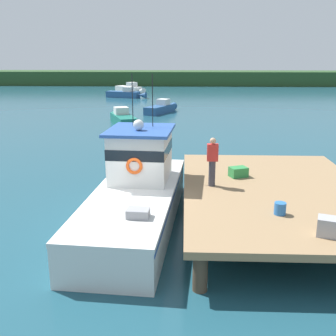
% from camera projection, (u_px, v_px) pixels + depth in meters
% --- Properties ---
extents(ground_plane, '(200.00, 200.00, 0.00)m').
position_uv_depth(ground_plane, '(131.00, 220.00, 13.69)').
color(ground_plane, '#1E4C5B').
extents(dock, '(6.00, 9.00, 1.20)m').
position_uv_depth(dock, '(276.00, 192.00, 13.21)').
color(dock, '#4C3D2D').
rests_on(dock, ground).
extents(main_fishing_boat, '(3.16, 9.91, 4.80)m').
position_uv_depth(main_fishing_boat, '(138.00, 191.00, 13.59)').
color(main_fishing_boat, silver).
rests_on(main_fishing_boat, ground).
extents(crate_stack_mid_dock, '(0.71, 0.62, 0.46)m').
position_uv_depth(crate_stack_mid_dock, '(330.00, 227.00, 9.72)').
color(crate_stack_mid_dock, '#9E9EA3').
rests_on(crate_stack_mid_dock, dock).
extents(crate_stack_near_edge, '(0.72, 0.63, 0.35)m').
position_uv_depth(crate_stack_near_edge, '(238.00, 172.00, 14.42)').
color(crate_stack_near_edge, '#2D8442').
rests_on(crate_stack_near_edge, dock).
extents(bait_bucket, '(0.32, 0.32, 0.34)m').
position_uv_depth(bait_bucket, '(280.00, 208.00, 11.03)').
color(bait_bucket, '#2866B2').
rests_on(bait_bucket, dock).
extents(deckhand_by_the_boat, '(0.36, 0.22, 1.63)m').
position_uv_depth(deckhand_by_the_boat, '(212.00, 161.00, 13.25)').
color(deckhand_by_the_boat, '#383842').
rests_on(deckhand_by_the_boat, dock).
extents(moored_boat_near_channel, '(4.91, 4.87, 1.47)m').
position_uv_depth(moored_boat_near_channel, '(130.00, 89.00, 58.57)').
color(moored_boat_near_channel, white).
rests_on(moored_boat_near_channel, ground).
extents(moored_boat_off_the_point, '(2.81, 5.18, 1.31)m').
position_uv_depth(moored_boat_off_the_point, '(122.00, 118.00, 32.28)').
color(moored_boat_off_the_point, '#196B5B').
rests_on(moored_boat_off_the_point, ground).
extents(moored_boat_mid_harbor, '(3.02, 4.91, 1.26)m').
position_uv_depth(moored_boat_mid_harbor, '(162.00, 108.00, 38.46)').
color(moored_boat_mid_harbor, '#285184').
rests_on(moored_boat_mid_harbor, ground).
extents(moored_boat_far_left, '(5.40, 2.68, 1.36)m').
position_uv_depth(moored_boat_far_left, '(126.00, 94.00, 51.63)').
color(moored_boat_far_left, '#285184').
rests_on(moored_boat_far_left, ground).
extents(mooring_buoy_inshore, '(0.36, 0.36, 0.36)m').
position_uv_depth(mooring_buoy_inshore, '(146.00, 111.00, 38.29)').
color(mooring_buoy_inshore, silver).
rests_on(mooring_buoy_inshore, ground).
extents(far_shoreline, '(120.00, 8.00, 2.40)m').
position_uv_depth(far_shoreline, '(175.00, 78.00, 72.95)').
color(far_shoreline, '#284723').
rests_on(far_shoreline, ground).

